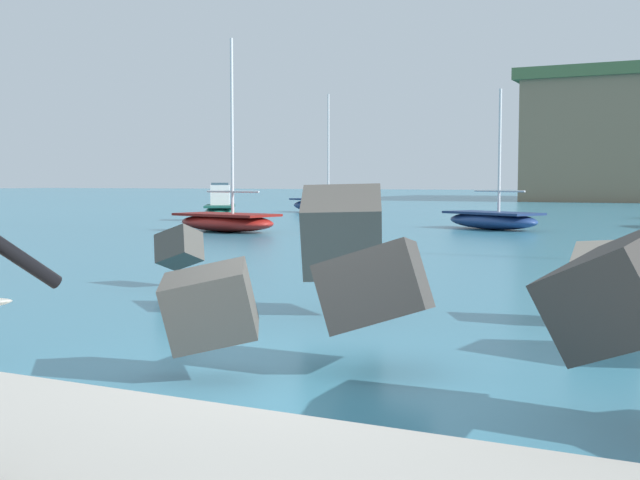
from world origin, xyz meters
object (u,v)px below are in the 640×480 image
(boat_near_left, at_px, (220,209))
(boat_mid_left, at_px, (227,221))
(boat_near_right, at_px, (492,219))
(boat_mid_centre, at_px, (324,205))

(boat_near_left, xyz_separation_m, boat_mid_left, (4.94, -7.11, -0.17))
(boat_near_left, height_order, boat_mid_left, boat_mid_left)
(boat_near_left, relative_size, boat_near_right, 0.79)
(boat_near_left, bearing_deg, boat_mid_centre, 90.45)
(boat_near_right, distance_m, boat_mid_left, 11.29)
(boat_near_right, height_order, boat_mid_centre, boat_mid_centre)
(boat_mid_left, xyz_separation_m, boat_mid_centre, (-5.03, 19.57, 0.08))
(boat_near_left, xyz_separation_m, boat_mid_centre, (-0.10, 12.46, -0.09))
(boat_near_right, relative_size, boat_mid_left, 0.77)
(boat_mid_left, bearing_deg, boat_near_right, 34.33)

